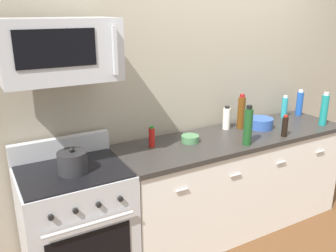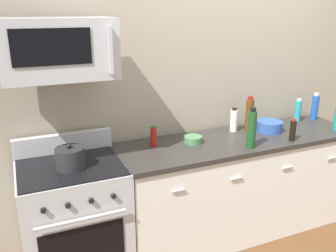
{
  "view_description": "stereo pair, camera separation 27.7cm",
  "coord_description": "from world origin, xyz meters",
  "px_view_note": "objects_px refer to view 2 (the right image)",
  "views": [
    {
      "loc": [
        -2.03,
        -2.35,
        2.01
      ],
      "look_at": [
        -0.73,
        -0.05,
        1.14
      ],
      "focal_mm": 38.37,
      "sensor_mm": 36.0,
      "label": 1
    },
    {
      "loc": [
        -1.78,
        -2.47,
        2.01
      ],
      "look_at": [
        -0.73,
        -0.05,
        1.14
      ],
      "focal_mm": 38.37,
      "sensor_mm": 36.0,
      "label": 2
    }
  ],
  "objects_px": {
    "bottle_soda_blue": "(315,107)",
    "stockpot": "(70,158)",
    "bottle_dish_soap": "(298,111)",
    "bottle_wine_amber": "(249,114)",
    "range_oven": "(75,219)",
    "bowl_blue_mixing": "(269,126)",
    "microwave": "(58,49)",
    "bottle_vinegar_white": "(234,120)",
    "bottle_wine_green": "(252,129)",
    "bottle_soy_sauce_dark": "(293,130)",
    "bowl_green_glaze": "(193,139)",
    "bottle_hot_sauce_red": "(153,137)"
  },
  "relations": [
    {
      "from": "bottle_soda_blue",
      "to": "stockpot",
      "type": "xyz_separation_m",
      "value": [
        -2.49,
        -0.23,
        -0.05
      ]
    },
    {
      "from": "bottle_dish_soap",
      "to": "bottle_wine_amber",
      "type": "bearing_deg",
      "value": -175.4
    },
    {
      "from": "range_oven",
      "to": "stockpot",
      "type": "distance_m",
      "value": 0.53
    },
    {
      "from": "bowl_blue_mixing",
      "to": "bottle_dish_soap",
      "type": "bearing_deg",
      "value": 17.05
    },
    {
      "from": "microwave",
      "to": "bottle_vinegar_white",
      "type": "relative_size",
      "value": 3.35
    },
    {
      "from": "bottle_vinegar_white",
      "to": "bottle_dish_soap",
      "type": "height_order",
      "value": "bottle_dish_soap"
    },
    {
      "from": "microwave",
      "to": "bottle_wine_green",
      "type": "height_order",
      "value": "microwave"
    },
    {
      "from": "bottle_soy_sauce_dark",
      "to": "bowl_blue_mixing",
      "type": "xyz_separation_m",
      "value": [
        -0.02,
        0.28,
        -0.04
      ]
    },
    {
      "from": "bottle_dish_soap",
      "to": "bowl_blue_mixing",
      "type": "distance_m",
      "value": 0.48
    },
    {
      "from": "bottle_soy_sauce_dark",
      "to": "bowl_green_glaze",
      "type": "height_order",
      "value": "bottle_soy_sauce_dark"
    },
    {
      "from": "bottle_vinegar_white",
      "to": "bottle_wine_amber",
      "type": "distance_m",
      "value": 0.15
    },
    {
      "from": "bottle_soda_blue",
      "to": "bottle_soy_sauce_dark",
      "type": "distance_m",
      "value": 0.77
    },
    {
      "from": "microwave",
      "to": "bowl_green_glaze",
      "type": "relative_size",
      "value": 4.9
    },
    {
      "from": "bottle_wine_amber",
      "to": "stockpot",
      "type": "xyz_separation_m",
      "value": [
        -1.65,
        -0.19,
        -0.08
      ]
    },
    {
      "from": "bowl_blue_mixing",
      "to": "bottle_hot_sauce_red",
      "type": "bearing_deg",
      "value": 176.33
    },
    {
      "from": "bottle_hot_sauce_red",
      "to": "bottle_wine_amber",
      "type": "xyz_separation_m",
      "value": [
        0.95,
        0.02,
        0.07
      ]
    },
    {
      "from": "bottle_hot_sauce_red",
      "to": "bowl_blue_mixing",
      "type": "distance_m",
      "value": 1.13
    },
    {
      "from": "stockpot",
      "to": "bottle_vinegar_white",
      "type": "bearing_deg",
      "value": 8.89
    },
    {
      "from": "bottle_wine_green",
      "to": "bottle_hot_sauce_red",
      "type": "relative_size",
      "value": 1.91
    },
    {
      "from": "range_oven",
      "to": "bottle_soda_blue",
      "type": "relative_size",
      "value": 3.91
    },
    {
      "from": "bottle_wine_green",
      "to": "bottle_soy_sauce_dark",
      "type": "distance_m",
      "value": 0.43
    },
    {
      "from": "bottle_wine_amber",
      "to": "bottle_soy_sauce_dark",
      "type": "distance_m",
      "value": 0.42
    },
    {
      "from": "bottle_hot_sauce_red",
      "to": "bottle_vinegar_white",
      "type": "bearing_deg",
      "value": 4.58
    },
    {
      "from": "microwave",
      "to": "bottle_hot_sauce_red",
      "type": "relative_size",
      "value": 4.2
    },
    {
      "from": "microwave",
      "to": "bottle_soy_sauce_dark",
      "type": "relative_size",
      "value": 3.79
    },
    {
      "from": "bottle_wine_amber",
      "to": "bottle_dish_soap",
      "type": "xyz_separation_m",
      "value": [
        0.63,
        0.05,
        -0.05
      ]
    },
    {
      "from": "bowl_green_glaze",
      "to": "bottle_wine_amber",
      "type": "bearing_deg",
      "value": 7.27
    },
    {
      "from": "bottle_vinegar_white",
      "to": "stockpot",
      "type": "height_order",
      "value": "bottle_vinegar_white"
    },
    {
      "from": "range_oven",
      "to": "bottle_hot_sauce_red",
      "type": "height_order",
      "value": "bottle_hot_sauce_red"
    },
    {
      "from": "bottle_dish_soap",
      "to": "stockpot",
      "type": "bearing_deg",
      "value": -173.98
    },
    {
      "from": "bottle_soda_blue",
      "to": "range_oven",
      "type": "bearing_deg",
      "value": -175.95
    },
    {
      "from": "bottle_wine_amber",
      "to": "stockpot",
      "type": "relative_size",
      "value": 1.61
    },
    {
      "from": "range_oven",
      "to": "microwave",
      "type": "distance_m",
      "value": 1.28
    },
    {
      "from": "bottle_vinegar_white",
      "to": "bowl_blue_mixing",
      "type": "distance_m",
      "value": 0.34
    },
    {
      "from": "range_oven",
      "to": "bottle_hot_sauce_red",
      "type": "bearing_deg",
      "value": 9.64
    },
    {
      "from": "bowl_green_glaze",
      "to": "range_oven",
      "type": "bearing_deg",
      "value": -176.81
    },
    {
      "from": "bowl_blue_mixing",
      "to": "stockpot",
      "type": "relative_size",
      "value": 1.14
    },
    {
      "from": "bottle_wine_amber",
      "to": "bowl_green_glaze",
      "type": "xyz_separation_m",
      "value": [
        -0.62,
        -0.08,
        -0.13
      ]
    },
    {
      "from": "bottle_hot_sauce_red",
      "to": "bottle_soy_sauce_dark",
      "type": "height_order",
      "value": "bottle_soy_sauce_dark"
    },
    {
      "from": "range_oven",
      "to": "bottle_vinegar_white",
      "type": "relative_size",
      "value": 4.82
    },
    {
      "from": "microwave",
      "to": "bowl_green_glaze",
      "type": "bearing_deg",
      "value": 0.71
    },
    {
      "from": "bottle_wine_amber",
      "to": "bottle_vinegar_white",
      "type": "bearing_deg",
      "value": 160.14
    },
    {
      "from": "bottle_hot_sauce_red",
      "to": "bottle_soda_blue",
      "type": "distance_m",
      "value": 1.79
    },
    {
      "from": "bottle_dish_soap",
      "to": "bowl_green_glaze",
      "type": "bearing_deg",
      "value": -174.07
    },
    {
      "from": "bottle_wine_green",
      "to": "bottle_soy_sauce_dark",
      "type": "height_order",
      "value": "bottle_wine_green"
    },
    {
      "from": "bowl_green_glaze",
      "to": "bottle_hot_sauce_red",
      "type": "bearing_deg",
      "value": 169.67
    },
    {
      "from": "microwave",
      "to": "bowl_green_glaze",
      "type": "height_order",
      "value": "microwave"
    },
    {
      "from": "bottle_dish_soap",
      "to": "bottle_soy_sauce_dark",
      "type": "relative_size",
      "value": 1.19
    },
    {
      "from": "bottle_wine_green",
      "to": "bottle_wine_amber",
      "type": "xyz_separation_m",
      "value": [
        0.24,
        0.36,
        -0.0
      ]
    },
    {
      "from": "bottle_soda_blue",
      "to": "bowl_blue_mixing",
      "type": "bearing_deg",
      "value": -169.01
    }
  ]
}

